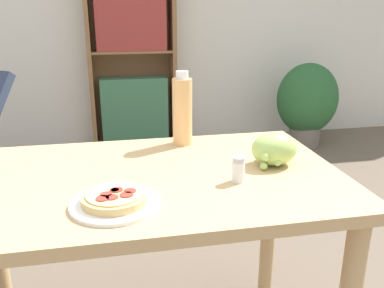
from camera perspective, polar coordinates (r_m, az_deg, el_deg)
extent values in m
cube|color=tan|center=(1.22, -6.71, -5.12)|extent=(1.18, 0.71, 0.03)
cylinder|color=tan|center=(1.76, 10.72, -11.08)|extent=(0.06, 0.06, 0.71)
cylinder|color=white|center=(1.05, -10.77, -8.21)|extent=(0.23, 0.23, 0.01)
cylinder|color=#DBB26B|center=(1.04, -10.82, -7.47)|extent=(0.16, 0.16, 0.02)
cylinder|color=#EACC7A|center=(1.03, -10.86, -6.87)|extent=(0.14, 0.14, 0.00)
cylinder|color=#A83328|center=(1.05, -10.51, -6.34)|extent=(0.03, 0.03, 0.00)
cylinder|color=#A83328|center=(1.01, -12.45, -7.46)|extent=(0.03, 0.03, 0.00)
cylinder|color=#A83328|center=(1.03, -8.72, -6.52)|extent=(0.03, 0.03, 0.00)
cylinder|color=#A83328|center=(1.01, -11.16, -7.34)|extent=(0.03, 0.03, 0.00)
cylinder|color=#A83328|center=(1.04, -10.85, -6.38)|extent=(0.02, 0.02, 0.00)
cylinder|color=#A83328|center=(1.03, -11.97, -6.95)|extent=(0.03, 0.03, 0.00)
cylinder|color=#A83328|center=(1.01, -9.17, -7.05)|extent=(0.03, 0.03, 0.00)
ellipsoid|color=#A8CC66|center=(1.29, 11.46, -0.69)|extent=(0.14, 0.11, 0.10)
sphere|color=#A8CC66|center=(1.34, 9.67, -1.50)|extent=(0.02, 0.02, 0.02)
sphere|color=#A8CC66|center=(1.28, 9.96, -2.19)|extent=(0.03, 0.03, 0.03)
sphere|color=#A8CC66|center=(1.24, 10.28, -1.83)|extent=(0.03, 0.03, 0.03)
sphere|color=#A8CC66|center=(1.26, 11.89, -2.52)|extent=(0.02, 0.02, 0.02)
sphere|color=#A8CC66|center=(1.30, 10.89, 0.08)|extent=(0.02, 0.02, 0.02)
sphere|color=#A8CC66|center=(1.25, 10.05, -3.06)|extent=(0.02, 0.02, 0.02)
sphere|color=#A8CC66|center=(1.32, 9.79, -0.25)|extent=(0.03, 0.03, 0.03)
sphere|color=#A8CC66|center=(1.29, 9.48, -1.39)|extent=(0.03, 0.03, 0.03)
sphere|color=#A8CC66|center=(1.34, 10.75, -1.75)|extent=(0.02, 0.02, 0.02)
cylinder|color=#EFB270|center=(1.45, -1.37, 4.52)|extent=(0.07, 0.07, 0.24)
cylinder|color=white|center=(1.43, -1.41, 9.66)|extent=(0.04, 0.04, 0.03)
cylinder|color=white|center=(1.16, 6.50, -3.90)|extent=(0.04, 0.04, 0.06)
cylinder|color=#B7B7BC|center=(1.15, 6.57, -2.19)|extent=(0.04, 0.04, 0.01)
cube|color=brown|center=(3.66, -14.20, 12.37)|extent=(0.04, 0.25, 1.72)
cube|color=brown|center=(3.70, -2.71, 12.95)|extent=(0.04, 0.25, 1.72)
cube|color=brown|center=(3.78, -8.54, 12.89)|extent=(0.76, 0.01, 1.72)
cube|color=brown|center=(3.83, -7.85, 0.13)|extent=(0.68, 0.24, 0.02)
cube|color=#3D704C|center=(3.73, -8.04, 4.60)|extent=(0.59, 0.18, 0.60)
cube|color=brown|center=(3.66, -8.43, 12.72)|extent=(0.68, 0.24, 0.02)
cube|color=#99332D|center=(3.62, -8.65, 17.61)|extent=(0.59, 0.18, 0.60)
cylinder|color=#70665B|center=(3.91, 15.47, 1.37)|extent=(0.28, 0.28, 0.22)
ellipsoid|color=#285B2D|center=(3.83, 15.89, 6.13)|extent=(0.56, 0.47, 0.64)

